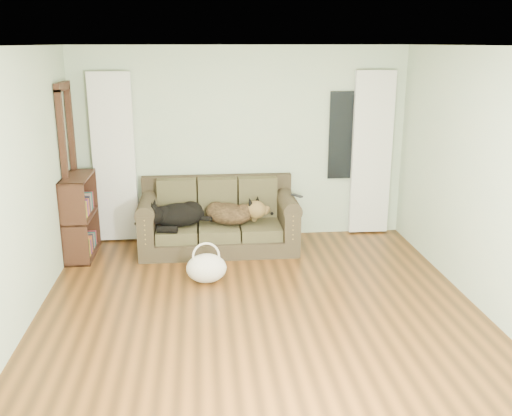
{
  "coord_description": "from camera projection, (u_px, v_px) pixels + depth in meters",
  "views": [
    {
      "loc": [
        -0.55,
        -5.16,
        2.63
      ],
      "look_at": [
        0.11,
        1.6,
        0.65
      ],
      "focal_mm": 40.0,
      "sensor_mm": 36.0,
      "label": 1
    }
  ],
  "objects": [
    {
      "name": "sofa",
      "position": [
        219.0,
        216.0,
        7.44
      ],
      "size": [
        2.02,
        0.87,
        0.83
      ],
      "primitive_type": "cube",
      "color": "#31281D",
      "rests_on": "floor"
    },
    {
      "name": "wall_right",
      "position": [
        490.0,
        184.0,
        5.56
      ],
      "size": [
        0.04,
        5.0,
        2.6
      ],
      "primitive_type": "cube",
      "color": "beige",
      "rests_on": "ground"
    },
    {
      "name": "window_pane",
      "position": [
        347.0,
        135.0,
        7.82
      ],
      "size": [
        0.5,
        0.03,
        1.2
      ],
      "primitive_type": "cube",
      "color": "black",
      "rests_on": "wall_back"
    },
    {
      "name": "wall_left",
      "position": [
        13.0,
        196.0,
        5.14
      ],
      "size": [
        0.04,
        5.0,
        2.6
      ],
      "primitive_type": "cube",
      "color": "beige",
      "rests_on": "ground"
    },
    {
      "name": "floor",
      "position": [
        261.0,
        315.0,
        5.71
      ],
      "size": [
        5.0,
        5.0,
        0.0
      ],
      "primitive_type": "plane",
      "color": "#422812",
      "rests_on": "ground"
    },
    {
      "name": "dog_black_lab",
      "position": [
        175.0,
        216.0,
        7.32
      ],
      "size": [
        0.79,
        0.63,
        0.3
      ],
      "primitive_type": "ellipsoid",
      "rotation": [
        0.0,
        0.0,
        0.22
      ],
      "color": "black",
      "rests_on": "sofa"
    },
    {
      "name": "door_casing",
      "position": [
        70.0,
        173.0,
        7.17
      ],
      "size": [
        0.07,
        0.6,
        2.1
      ],
      "primitive_type": "cube",
      "color": "black",
      "rests_on": "ground"
    },
    {
      "name": "curtain_left",
      "position": [
        114.0,
        158.0,
        7.55
      ],
      "size": [
        0.55,
        0.08,
        2.25
      ],
      "primitive_type": "cube",
      "color": "white",
      "rests_on": "ground"
    },
    {
      "name": "curtain_right",
      "position": [
        372.0,
        154.0,
        7.87
      ],
      "size": [
        0.55,
        0.08,
        2.25
      ],
      "primitive_type": "cube",
      "color": "white",
      "rests_on": "ground"
    },
    {
      "name": "ceiling",
      "position": [
        261.0,
        46.0,
        4.99
      ],
      "size": [
        5.0,
        5.0,
        0.0
      ],
      "primitive_type": "plane",
      "color": "white",
      "rests_on": "ground"
    },
    {
      "name": "tv_remote",
      "position": [
        297.0,
        196.0,
        7.34
      ],
      "size": [
        0.14,
        0.18,
        0.02
      ],
      "primitive_type": "cube",
      "rotation": [
        0.0,
        0.0,
        0.56
      ],
      "color": "black",
      "rests_on": "sofa"
    },
    {
      "name": "dog_shepherd",
      "position": [
        232.0,
        213.0,
        7.42
      ],
      "size": [
        0.82,
        0.76,
        0.29
      ],
      "primitive_type": "ellipsoid",
      "rotation": [
        0.0,
        0.0,
        2.57
      ],
      "color": "black",
      "rests_on": "sofa"
    },
    {
      "name": "tote_bag",
      "position": [
        206.0,
        269.0,
        6.46
      ],
      "size": [
        0.53,
        0.46,
        0.33
      ],
      "primitive_type": "ellipsoid",
      "rotation": [
        0.0,
        0.0,
        -0.25
      ],
      "color": "silver",
      "rests_on": "floor"
    },
    {
      "name": "bookshelf",
      "position": [
        80.0,
        218.0,
        7.19
      ],
      "size": [
        0.42,
        0.87,
        1.04
      ],
      "primitive_type": "cube",
      "rotation": [
        0.0,
        0.0,
        0.13
      ],
      "color": "black",
      "rests_on": "floor"
    },
    {
      "name": "wall_back",
      "position": [
        241.0,
        144.0,
        7.74
      ],
      "size": [
        4.5,
        0.04,
        2.6
      ],
      "primitive_type": "cube",
      "color": "beige",
      "rests_on": "ground"
    }
  ]
}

